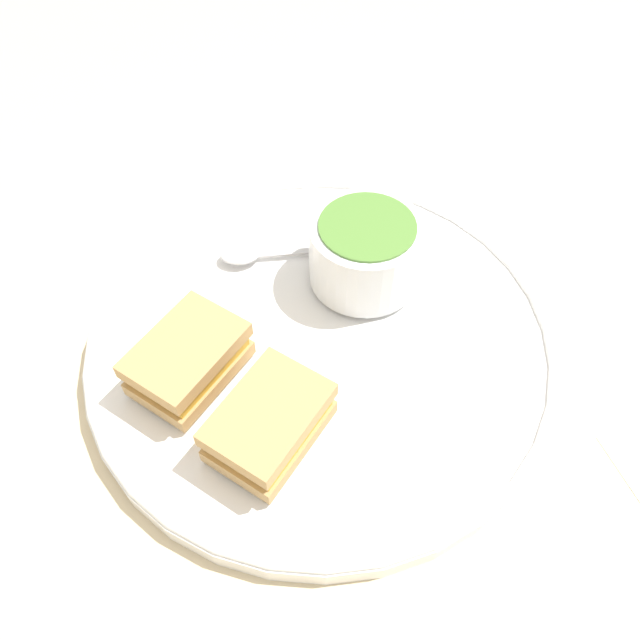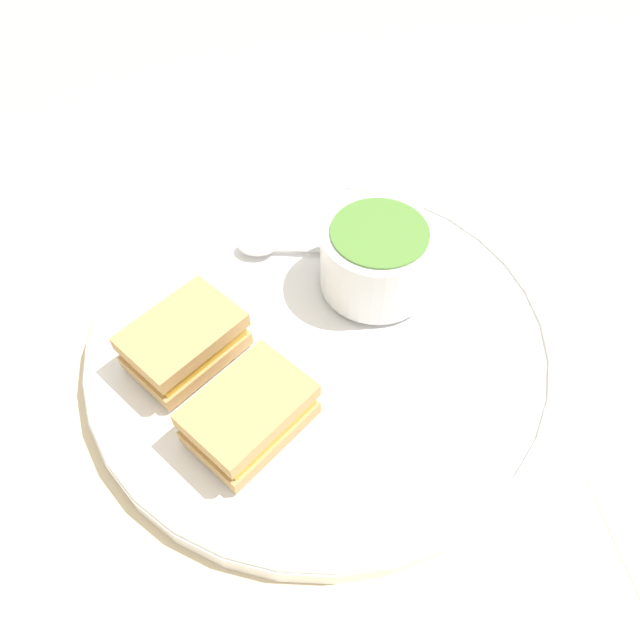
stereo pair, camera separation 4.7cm
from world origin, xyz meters
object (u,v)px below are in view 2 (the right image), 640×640
at_px(sandwich_half_near, 184,341).
at_px(sandwich_half_far, 249,414).
at_px(soup_bowl, 377,258).
at_px(spoon, 266,246).

xyz_separation_m(sandwich_half_near, sandwich_half_far, (-0.02, 0.08, 0.00)).
bearing_deg(sandwich_half_near, sandwich_half_far, 105.05).
relative_size(soup_bowl, spoon, 0.88).
height_order(spoon, sandwich_half_near, sandwich_half_near).
distance_m(soup_bowl, sandwich_half_far, 0.16).
bearing_deg(sandwich_half_far, spoon, -116.11).
height_order(soup_bowl, spoon, soup_bowl).
distance_m(spoon, sandwich_half_near, 0.12).
xyz_separation_m(soup_bowl, sandwich_half_far, (0.14, 0.08, -0.01)).
height_order(spoon, sandwich_half_far, sandwich_half_far).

